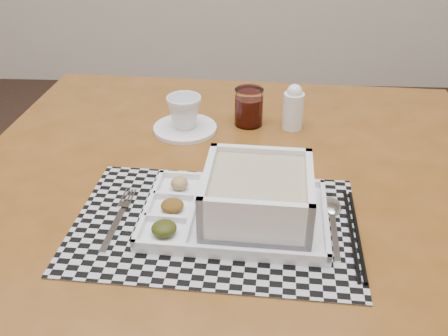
{
  "coord_description": "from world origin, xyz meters",
  "views": [
    {
      "loc": [
        0.73,
        -0.9,
        1.37
      ],
      "look_at": [
        0.69,
        -0.15,
        0.91
      ],
      "focal_mm": 40.0,
      "sensor_mm": 36.0,
      "label": 1
    }
  ],
  "objects": [
    {
      "name": "serving_tray",
      "position": [
        0.74,
        -0.2,
        0.87
      ],
      "size": [
        0.33,
        0.24,
        0.1
      ],
      "color": "white",
      "rests_on": "placemat"
    },
    {
      "name": "cup",
      "position": [
        0.59,
        0.14,
        0.88
      ],
      "size": [
        0.1,
        0.1,
        0.08
      ],
      "primitive_type": "imported",
      "rotation": [
        0.0,
        0.0,
        0.29
      ],
      "color": "white",
      "rests_on": "saucer"
    },
    {
      "name": "saucer",
      "position": [
        0.59,
        0.14,
        0.83
      ],
      "size": [
        0.15,
        0.15,
        0.01
      ],
      "primitive_type": "cylinder",
      "color": "white",
      "rests_on": "dining_table"
    },
    {
      "name": "creamer_bottle",
      "position": [
        0.84,
        0.17,
        0.88
      ],
      "size": [
        0.05,
        0.05,
        0.11
      ],
      "color": "white",
      "rests_on": "dining_table"
    },
    {
      "name": "juice_glass",
      "position": [
        0.74,
        0.19,
        0.87
      ],
      "size": [
        0.07,
        0.07,
        0.09
      ],
      "color": "white",
      "rests_on": "dining_table"
    },
    {
      "name": "chopsticks",
      "position": [
        0.92,
        -0.23,
        0.84
      ],
      "size": [
        0.03,
        0.24,
        0.01
      ],
      "color": "black",
      "rests_on": "placemat"
    },
    {
      "name": "dining_table",
      "position": [
        0.7,
        -0.09,
        0.74
      ],
      "size": [
        1.17,
        1.17,
        0.83
      ],
      "color": "#5C3610",
      "rests_on": "ground"
    },
    {
      "name": "fork",
      "position": [
        0.51,
        -0.21,
        0.83
      ],
      "size": [
        0.03,
        0.19,
        0.0
      ],
      "color": "silver",
      "rests_on": "placemat"
    },
    {
      "name": "spoon",
      "position": [
        0.89,
        -0.17,
        0.83
      ],
      "size": [
        0.04,
        0.18,
        0.01
      ],
      "color": "silver",
      "rests_on": "placemat"
    },
    {
      "name": "placemat",
      "position": [
        0.68,
        -0.21,
        0.83
      ],
      "size": [
        0.51,
        0.36,
        0.0
      ],
      "primitive_type": "cube",
      "rotation": [
        0.0,
        0.0,
        -0.06
      ],
      "color": "#ADADB5",
      "rests_on": "dining_table"
    }
  ]
}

